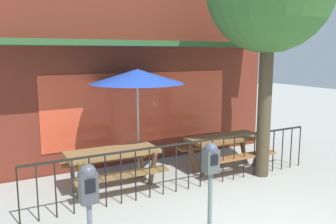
{
  "coord_description": "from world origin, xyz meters",
  "views": [
    {
      "loc": [
        -3.58,
        -3.48,
        2.67
      ],
      "look_at": [
        -0.24,
        2.6,
        1.51
      ],
      "focal_mm": 38.09,
      "sensor_mm": 36.0,
      "label": 1
    }
  ],
  "objects": [
    {
      "name": "picnic_table_left",
      "position": [
        -1.28,
        2.98,
        0.61
      ],
      "size": [
        1.83,
        1.4,
        0.79
      ],
      "color": "olive",
      "rests_on": "ground"
    },
    {
      "name": "pub_storefront",
      "position": [
        0.0,
        4.57,
        2.3
      ],
      "size": [
        7.39,
        1.4,
        4.59
      ],
      "color": "#4A2411",
      "rests_on": "ground"
    },
    {
      "name": "parking_meter_near",
      "position": [
        -2.62,
        -0.03,
        1.2
      ],
      "size": [
        0.18,
        0.17,
        1.55
      ],
      "color": "slate",
      "rests_on": "ground"
    },
    {
      "name": "patio_fence_front",
      "position": [
        -0.0,
        2.2,
        0.66
      ],
      "size": [
        6.24,
        0.04,
        0.97
      ],
      "color": "black",
      "rests_on": "ground"
    },
    {
      "name": "parking_meter_far",
      "position": [
        -1.08,
        -0.03,
        1.22
      ],
      "size": [
        0.18,
        0.17,
        1.58
      ],
      "color": "slate",
      "rests_on": "ground"
    },
    {
      "name": "patio_umbrella",
      "position": [
        -0.51,
        3.46,
        2.16
      ],
      "size": [
        2.02,
        2.02,
        2.33
      ],
      "color": "black",
      "rests_on": "ground"
    },
    {
      "name": "picnic_table_right",
      "position": [
        1.42,
        2.85,
        0.61
      ],
      "size": [
        1.82,
        1.39,
        0.79
      ],
      "color": "brown",
      "rests_on": "ground"
    }
  ]
}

